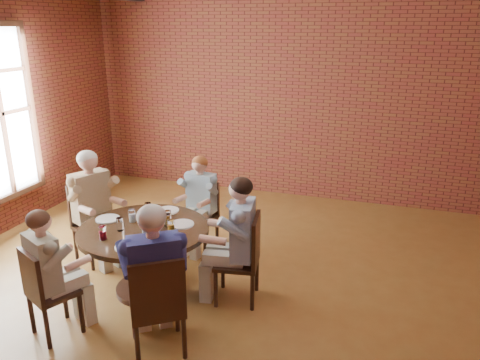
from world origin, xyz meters
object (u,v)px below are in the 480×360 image
(dining_table, at_px, (145,247))
(smartphone, at_px, (158,241))
(diner_c, at_px, (94,207))
(diner_d, at_px, (51,274))
(chair_b, at_px, (203,212))
(chair_c, at_px, (92,218))
(chair_e, at_px, (158,303))
(diner_a, at_px, (237,241))
(chair_d, at_px, (45,290))
(diner_e, at_px, (155,280))
(diner_b, at_px, (199,204))
(chair_a, at_px, (245,256))

(dining_table, height_order, smartphone, smartphone)
(diner_c, relative_size, diner_d, 1.10)
(chair_b, relative_size, chair_c, 0.91)
(diner_d, bearing_deg, chair_b, -80.23)
(diner_c, height_order, chair_e, diner_c)
(dining_table, distance_m, diner_d, 1.03)
(diner_d, bearing_deg, diner_a, -116.96)
(chair_d, relative_size, diner_e, 0.64)
(chair_e, bearing_deg, smartphone, -98.32)
(chair_c, bearing_deg, diner_b, -35.72)
(chair_a, bearing_deg, diner_a, -90.00)
(diner_a, xyz_separation_m, diner_b, (-0.83, 0.96, -0.06))
(dining_table, bearing_deg, chair_a, 9.43)
(diner_b, bearing_deg, chair_b, 90.00)
(chair_a, xyz_separation_m, diner_a, (-0.09, -0.01, 0.16))
(diner_a, relative_size, chair_e, 1.39)
(chair_b, height_order, chair_c, chair_c)
(chair_c, xyz_separation_m, smartphone, (1.31, -0.74, 0.23))
(chair_e, bearing_deg, chair_a, -147.03)
(dining_table, height_order, diner_b, diner_b)
(chair_a, xyz_separation_m, diner_b, (-0.91, 0.95, 0.10))
(diner_b, height_order, chair_c, diner_b)
(chair_a, height_order, smartphone, chair_a)
(chair_c, bearing_deg, diner_d, -132.09)
(chair_b, bearing_deg, diner_b, -90.00)
(diner_a, bearing_deg, smartphone, -68.51)
(chair_a, height_order, chair_d, chair_a)
(chair_c, height_order, smartphone, chair_c)
(dining_table, height_order, chair_d, chair_d)
(diner_a, xyz_separation_m, chair_e, (-0.35, -1.06, -0.15))
(chair_d, xyz_separation_m, chair_e, (1.10, 0.09, 0.03))
(diner_e, bearing_deg, chair_e, 90.00)
(dining_table, relative_size, chair_b, 1.56)
(diner_a, relative_size, diner_b, 1.10)
(diner_a, bearing_deg, chair_e, -27.81)
(dining_table, bearing_deg, diner_c, 154.06)
(diner_a, bearing_deg, diner_c, -108.09)
(chair_c, height_order, chair_e, chair_e)
(diner_c, distance_m, diner_e, 1.97)
(dining_table, distance_m, diner_a, 1.00)
(diner_d, distance_m, smartphone, 1.01)
(dining_table, distance_m, chair_b, 1.21)
(chair_b, height_order, chair_d, chair_d)
(diner_c, bearing_deg, chair_e, -105.06)
(chair_a, bearing_deg, chair_c, -108.09)
(diner_a, bearing_deg, chair_a, 90.00)
(chair_a, height_order, chair_e, chair_e)
(chair_d, bearing_deg, chair_e, -149.69)
(chair_d, bearing_deg, chair_c, -44.29)
(chair_a, xyz_separation_m, diner_d, (-1.51, -1.10, 0.11))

